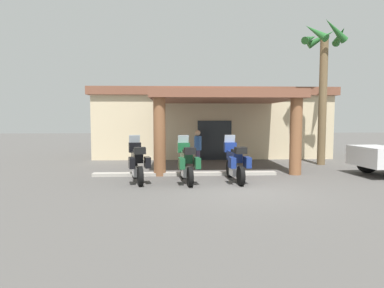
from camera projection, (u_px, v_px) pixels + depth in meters
ground_plane at (244, 190)px, 10.43m from camera, size 80.00×80.00×0.00m
motel_building at (210, 122)px, 20.07m from camera, size 13.53×10.64×3.90m
motorcycle_black at (137, 162)px, 11.63m from camera, size 0.94×2.19×1.61m
motorcycle_green at (187, 163)px, 11.53m from camera, size 0.75×2.21×1.61m
motorcycle_blue at (235, 162)px, 11.72m from camera, size 0.73×2.21×1.61m
pedestrian at (198, 147)px, 14.45m from camera, size 0.32×0.51×1.71m
palm_tree_near_portico at (323, 68)px, 15.70m from camera, size 2.09×2.11×6.75m
curb_strip at (185, 174)px, 13.03m from camera, size 7.14×0.36×0.12m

